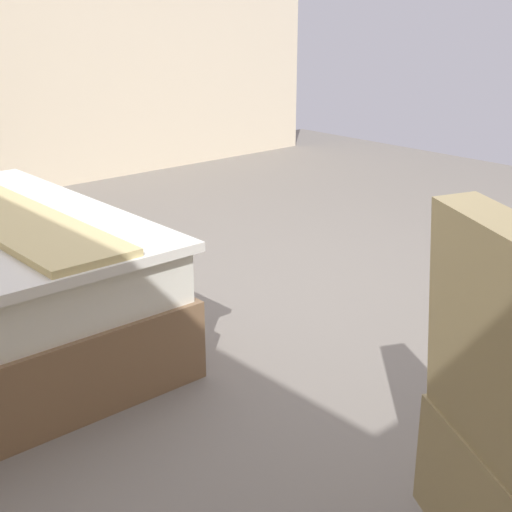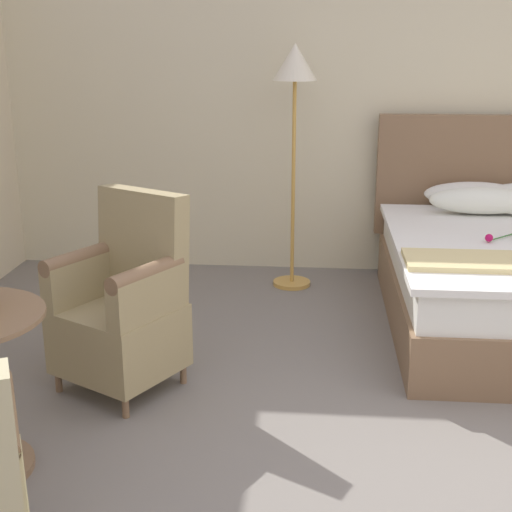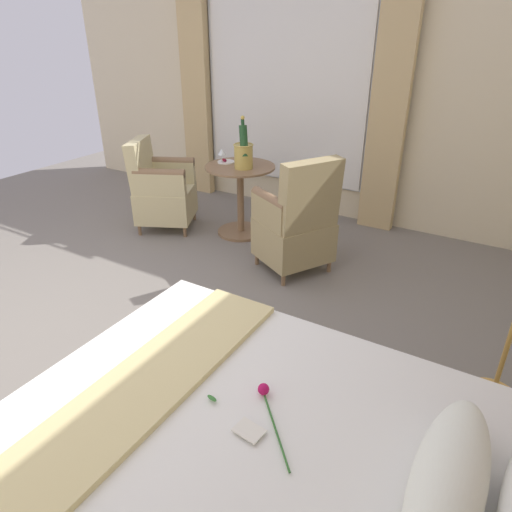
# 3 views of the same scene
# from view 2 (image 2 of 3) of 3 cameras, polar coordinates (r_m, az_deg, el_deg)

# --- Properties ---
(ground_plane) EXTENTS (7.87, 7.87, 0.00)m
(ground_plane) POSITION_cam_2_polar(r_m,az_deg,el_deg) (3.18, 18.65, -18.17)
(ground_plane) COLOR gray
(wall_headboard_side) EXTENTS (6.49, 0.12, 2.72)m
(wall_headboard_side) POSITION_cam_2_polar(r_m,az_deg,el_deg) (5.67, 12.89, 12.28)
(wall_headboard_side) COLOR beige
(wall_headboard_side) RESTS_ON ground
(floor_lamp_brass) EXTENTS (0.31, 0.31, 1.76)m
(floor_lamp_brass) POSITION_cam_2_polar(r_m,az_deg,el_deg) (5.12, 3.12, 13.32)
(floor_lamp_brass) COLOR gold
(floor_lamp_brass) RESTS_ON ground
(armchair_by_window) EXTENTS (0.75, 0.75, 1.04)m
(armchair_by_window) POSITION_cam_2_polar(r_m,az_deg,el_deg) (3.79, -10.55, -4.11)
(armchair_by_window) COLOR #826244
(armchair_by_window) RESTS_ON ground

